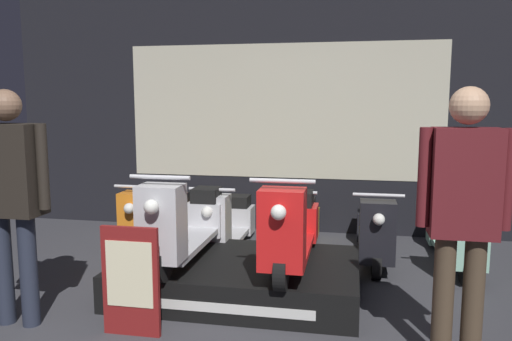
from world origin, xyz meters
The scene contains 12 objects.
shop_wall_back centered at (0.00, 3.79, 1.60)m, with size 7.29×0.09×3.20m.
display_platform centered at (-0.06, 1.52, 0.15)m, with size 2.06×1.29×0.30m.
scooter_display_left centered at (-0.52, 1.48, 0.62)m, with size 0.47×1.60×0.83m.
scooter_display_right centered at (0.41, 1.48, 0.62)m, with size 0.47×1.60×0.83m.
scooter_backrow_0 centered at (-1.28, 2.70, 0.31)m, with size 0.47×1.60×0.83m.
scooter_backrow_1 centered at (-0.47, 2.70, 0.31)m, with size 0.47×1.60×0.83m.
scooter_backrow_2 centered at (0.34, 2.70, 0.31)m, with size 0.47×1.60×0.83m.
scooter_backrow_3 centered at (1.14, 2.70, 0.31)m, with size 0.47×1.60×0.83m.
scooter_backrow_4 centered at (1.95, 2.70, 0.31)m, with size 0.47×1.60×0.83m.
person_left_browsing centered at (-1.56, 0.62, 1.06)m, with size 0.63×0.26×1.77m.
person_right_browsing centered at (1.57, 0.62, 1.04)m, with size 0.56×0.23×1.77m.
price_sign_board centered at (-0.64, 0.61, 0.41)m, with size 0.43×0.04×0.80m.
Camera 1 is at (0.90, -2.58, 1.68)m, focal length 35.00 mm.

